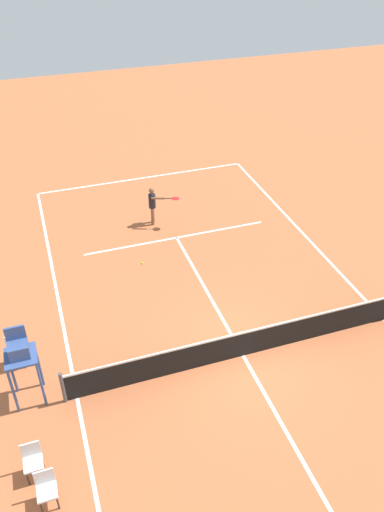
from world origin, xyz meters
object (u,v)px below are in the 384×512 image
player_serving (153,203)px  courtside_chair_far (46,487)px  umpire_chair (20,355)px  courtside_chair_near (33,459)px  courtside_chair_mid (15,350)px  tennis_ball (142,263)px

player_serving → courtside_chair_far: (5.29, 10.54, -0.42)m
umpire_chair → courtside_chair_near: size_ratio=2.54×
umpire_chair → courtside_chair_far: bearing=93.0°
courtside_chair_near → courtside_chair_mid: 3.68m
tennis_ball → courtside_chair_far: bearing=62.7°
courtside_chair_far → tennis_ball: bearing=-117.3°
umpire_chair → courtside_chair_mid: size_ratio=2.54×
player_serving → courtside_chair_mid: bearing=-22.8°
tennis_ball → courtside_chair_mid: 5.80m
courtside_chair_far → courtside_chair_near: bearing=-73.8°
tennis_ball → courtside_chair_near: size_ratio=0.07×
umpire_chair → courtside_chair_near: 2.54m
player_serving → courtside_chair_far: player_serving is taller
umpire_chair → tennis_ball: bearing=-131.2°
tennis_ball → umpire_chair: umpire_chair is taller
tennis_ball → courtside_chair_mid: courtside_chair_mid is taller
courtside_chair_mid → courtside_chair_far: 4.48m
umpire_chair → courtside_chair_mid: (0.27, -1.37, -1.07)m
player_serving → courtside_chair_mid: player_serving is taller
umpire_chair → courtside_chair_far: size_ratio=2.54×
player_serving → courtside_chair_near: bearing=-9.1°
player_serving → tennis_ball: 2.94m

